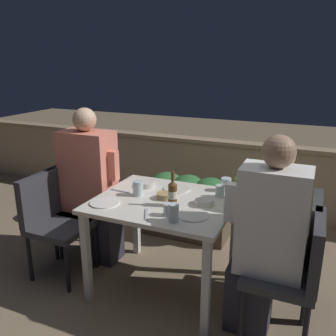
{
  "coord_description": "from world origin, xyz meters",
  "views": [
    {
      "loc": [
        0.97,
        -2.16,
        1.68
      ],
      "look_at": [
        0.0,
        0.06,
        0.94
      ],
      "focal_mm": 38.0,
      "sensor_mm": 36.0,
      "label": 1
    }
  ],
  "objects_px": {
    "person_white_polo": "(265,239)",
    "beer_bottle": "(173,193)",
    "chair_left_near": "(51,215)",
    "chair_right_near": "(296,266)",
    "chair_left_far": "(75,200)",
    "person_coral_top": "(92,186)",
    "person_green_blouse": "(269,224)",
    "chair_right_far": "(297,241)",
    "potted_plant": "(94,182)"
  },
  "relations": [
    {
      "from": "person_white_polo",
      "to": "beer_bottle",
      "type": "height_order",
      "value": "person_white_polo"
    },
    {
      "from": "chair_left_near",
      "to": "chair_right_near",
      "type": "bearing_deg",
      "value": 0.05
    },
    {
      "from": "chair_left_near",
      "to": "chair_right_near",
      "type": "xyz_separation_m",
      "value": [
        1.84,
        0.0,
        0.0
      ]
    },
    {
      "from": "chair_left_far",
      "to": "person_coral_top",
      "type": "distance_m",
      "value": 0.24
    },
    {
      "from": "chair_left_far",
      "to": "person_green_blouse",
      "type": "height_order",
      "value": "person_green_blouse"
    },
    {
      "from": "chair_left_near",
      "to": "chair_right_far",
      "type": "xyz_separation_m",
      "value": [
        1.82,
        0.33,
        0.0
      ]
    },
    {
      "from": "chair_left_near",
      "to": "person_coral_top",
      "type": "xyz_separation_m",
      "value": [
        0.17,
        0.33,
        0.15
      ]
    },
    {
      "from": "chair_left_near",
      "to": "chair_right_far",
      "type": "bearing_deg",
      "value": 10.22
    },
    {
      "from": "person_green_blouse",
      "to": "chair_left_far",
      "type": "bearing_deg",
      "value": 179.87
    },
    {
      "from": "person_coral_top",
      "to": "person_green_blouse",
      "type": "relative_size",
      "value": 1.12
    },
    {
      "from": "person_coral_top",
      "to": "chair_right_far",
      "type": "height_order",
      "value": "person_coral_top"
    },
    {
      "from": "person_green_blouse",
      "to": "potted_plant",
      "type": "height_order",
      "value": "person_green_blouse"
    },
    {
      "from": "chair_left_far",
      "to": "potted_plant",
      "type": "bearing_deg",
      "value": 110.53
    },
    {
      "from": "person_white_polo",
      "to": "chair_left_near",
      "type": "bearing_deg",
      "value": -179.95
    },
    {
      "from": "chair_right_near",
      "to": "beer_bottle",
      "type": "relative_size",
      "value": 3.37
    },
    {
      "from": "chair_right_near",
      "to": "potted_plant",
      "type": "bearing_deg",
      "value": 155.61
    },
    {
      "from": "chair_right_near",
      "to": "chair_right_far",
      "type": "distance_m",
      "value": 0.33
    },
    {
      "from": "chair_right_near",
      "to": "person_white_polo",
      "type": "relative_size",
      "value": 0.64
    },
    {
      "from": "person_coral_top",
      "to": "chair_left_near",
      "type": "bearing_deg",
      "value": -116.57
    },
    {
      "from": "chair_left_near",
      "to": "person_white_polo",
      "type": "distance_m",
      "value": 1.65
    },
    {
      "from": "potted_plant",
      "to": "chair_left_near",
      "type": "bearing_deg",
      "value": -74.99
    },
    {
      "from": "person_green_blouse",
      "to": "beer_bottle",
      "type": "relative_size",
      "value": 4.8
    },
    {
      "from": "chair_right_near",
      "to": "person_green_blouse",
      "type": "xyz_separation_m",
      "value": [
        -0.21,
        0.33,
        0.09
      ]
    },
    {
      "from": "chair_right_far",
      "to": "potted_plant",
      "type": "relative_size",
      "value": 1.13
    },
    {
      "from": "chair_left_near",
      "to": "person_green_blouse",
      "type": "height_order",
      "value": "person_green_blouse"
    },
    {
      "from": "beer_bottle",
      "to": "chair_left_near",
      "type": "bearing_deg",
      "value": -175.07
    },
    {
      "from": "person_coral_top",
      "to": "person_green_blouse",
      "type": "bearing_deg",
      "value": -0.15
    },
    {
      "from": "potted_plant",
      "to": "person_coral_top",
      "type": "bearing_deg",
      "value": -55.78
    },
    {
      "from": "chair_left_near",
      "to": "chair_left_far",
      "type": "xyz_separation_m",
      "value": [
        -0.02,
        0.33,
        0.0
      ]
    },
    {
      "from": "beer_bottle",
      "to": "person_coral_top",
      "type": "bearing_deg",
      "value": 163.71
    },
    {
      "from": "chair_right_near",
      "to": "potted_plant",
      "type": "xyz_separation_m",
      "value": [
        -2.09,
        0.95,
        -0.06
      ]
    },
    {
      "from": "beer_bottle",
      "to": "chair_right_near",
      "type": "bearing_deg",
      "value": -5.83
    },
    {
      "from": "person_white_polo",
      "to": "chair_right_far",
      "type": "relative_size",
      "value": 1.56
    },
    {
      "from": "chair_left_near",
      "to": "person_white_polo",
      "type": "bearing_deg",
      "value": 0.05
    },
    {
      "from": "chair_right_near",
      "to": "potted_plant",
      "type": "distance_m",
      "value": 2.3
    },
    {
      "from": "chair_left_near",
      "to": "person_white_polo",
      "type": "xyz_separation_m",
      "value": [
        1.65,
        0.0,
        0.14
      ]
    },
    {
      "from": "chair_left_near",
      "to": "person_white_polo",
      "type": "relative_size",
      "value": 0.64
    },
    {
      "from": "person_coral_top",
      "to": "chair_right_far",
      "type": "relative_size",
      "value": 1.59
    },
    {
      "from": "person_green_blouse",
      "to": "beer_bottle",
      "type": "distance_m",
      "value": 0.7
    },
    {
      "from": "chair_left_far",
      "to": "chair_right_near",
      "type": "xyz_separation_m",
      "value": [
        1.86,
        -0.33,
        0.0
      ]
    },
    {
      "from": "person_white_polo",
      "to": "potted_plant",
      "type": "xyz_separation_m",
      "value": [
        -1.9,
        0.95,
        -0.2
      ]
    },
    {
      "from": "chair_left_far",
      "to": "person_green_blouse",
      "type": "distance_m",
      "value": 1.65
    },
    {
      "from": "person_coral_top",
      "to": "beer_bottle",
      "type": "distance_m",
      "value": 0.89
    },
    {
      "from": "chair_right_far",
      "to": "chair_left_far",
      "type": "bearing_deg",
      "value": 179.88
    },
    {
      "from": "chair_left_far",
      "to": "potted_plant",
      "type": "relative_size",
      "value": 1.13
    },
    {
      "from": "chair_left_far",
      "to": "person_green_blouse",
      "type": "relative_size",
      "value": 0.7
    },
    {
      "from": "chair_left_far",
      "to": "beer_bottle",
      "type": "relative_size",
      "value": 3.37
    },
    {
      "from": "person_coral_top",
      "to": "chair_right_near",
      "type": "height_order",
      "value": "person_coral_top"
    },
    {
      "from": "person_coral_top",
      "to": "chair_right_near",
      "type": "distance_m",
      "value": 1.71
    },
    {
      "from": "person_white_polo",
      "to": "potted_plant",
      "type": "bearing_deg",
      "value": 153.49
    }
  ]
}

